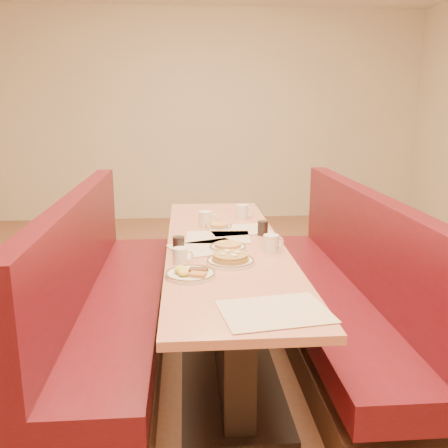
{
  "coord_description": "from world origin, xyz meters",
  "views": [
    {
      "loc": [
        -0.24,
        -2.89,
        1.58
      ],
      "look_at": [
        0.0,
        0.11,
        0.85
      ],
      "focal_mm": 40.0,
      "sensor_mm": 36.0,
      "label": 1
    }
  ],
  "objects": [
    {
      "name": "booth_right",
      "position": [
        0.73,
        0.0,
        0.36
      ],
      "size": [
        0.55,
        2.5,
        1.05
      ],
      "color": "#4C3326",
      "rests_on": "ground"
    },
    {
      "name": "placemat_near_right",
      "position": [
        0.12,
        -1.02,
        0.75
      ],
      "size": [
        0.48,
        0.39,
        0.0
      ],
      "primitive_type": "cube",
      "rotation": [
        0.0,
        0.0,
        0.15
      ],
      "color": "beige",
      "rests_on": "diner_table"
    },
    {
      "name": "placemat_far_right",
      "position": [
        0.12,
        0.33,
        0.75
      ],
      "size": [
        0.44,
        0.36,
        0.0
      ],
      "primitive_type": "cube",
      "rotation": [
        0.0,
        0.0,
        0.17
      ],
      "color": "beige",
      "rests_on": "diner_table"
    },
    {
      "name": "pancake_plate",
      "position": [
        -0.0,
        -0.37,
        0.77
      ],
      "size": [
        0.26,
        0.26,
        0.06
      ],
      "rotation": [
        0.0,
        0.0,
        -0.06
      ],
      "color": "white",
      "rests_on": "diner_table"
    },
    {
      "name": "coffee_mug_b",
      "position": [
        -0.27,
        -0.35,
        0.79
      ],
      "size": [
        0.11,
        0.08,
        0.08
      ],
      "rotation": [
        0.0,
        0.0,
        0.04
      ],
      "color": "white",
      "rests_on": "diner_table"
    },
    {
      "name": "diner_table",
      "position": [
        0.0,
        0.0,
        0.37
      ],
      "size": [
        0.7,
        2.5,
        0.75
      ],
      "color": "black",
      "rests_on": "ground"
    },
    {
      "name": "room_envelope",
      "position": [
        0.0,
        0.0,
        1.93
      ],
      "size": [
        6.04,
        8.04,
        2.82
      ],
      "color": "beige",
      "rests_on": "ground"
    },
    {
      "name": "coffee_mug_a",
      "position": [
        0.25,
        -0.17,
        0.8
      ],
      "size": [
        0.13,
        0.09,
        0.1
      ],
      "rotation": [
        0.0,
        0.0,
        0.32
      ],
      "color": "white",
      "rests_on": "diner_table"
    },
    {
      "name": "soda_tumbler_mid",
      "position": [
        0.26,
        0.19,
        0.8
      ],
      "size": [
        0.07,
        0.07,
        0.09
      ],
      "color": "black",
      "rests_on": "diner_table"
    },
    {
      "name": "placemat_far_left",
      "position": [
        -0.03,
        0.15,
        0.75
      ],
      "size": [
        0.42,
        0.32,
        0.0
      ],
      "primitive_type": "cube",
      "rotation": [
        0.0,
        0.0,
        -0.05
      ],
      "color": "beige",
      "rests_on": "diner_table"
    },
    {
      "name": "coffee_mug_c",
      "position": [
        0.18,
        0.69,
        0.8
      ],
      "size": [
        0.13,
        0.09,
        0.1
      ],
      "rotation": [
        0.0,
        0.0,
        -0.28
      ],
      "color": "white",
      "rests_on": "diner_table"
    },
    {
      "name": "booth_left",
      "position": [
        -0.73,
        0.0,
        0.36
      ],
      "size": [
        0.55,
        2.5,
        1.05
      ],
      "color": "#4C3326",
      "rests_on": "ground"
    },
    {
      "name": "soda_tumbler_near",
      "position": [
        -0.28,
        -0.15,
        0.8
      ],
      "size": [
        0.07,
        0.07,
        0.09
      ],
      "color": "black",
      "rests_on": "diner_table"
    },
    {
      "name": "coffee_mug_d",
      "position": [
        -0.1,
        0.48,
        0.8
      ],
      "size": [
        0.13,
        0.09,
        0.1
      ],
      "rotation": [
        0.0,
        0.0,
        -0.18
      ],
      "color": "white",
      "rests_on": "diner_table"
    },
    {
      "name": "ground",
      "position": [
        0.0,
        0.0,
        0.0
      ],
      "size": [
        8.0,
        8.0,
        0.0
      ],
      "primitive_type": "plane",
      "color": "#9E6647",
      "rests_on": "ground"
    },
    {
      "name": "eggs_plate",
      "position": [
        -0.22,
        -0.56,
        0.77
      ],
      "size": [
        0.25,
        0.25,
        0.05
      ],
      "rotation": [
        0.0,
        0.0,
        -0.34
      ],
      "color": "white",
      "rests_on": "diner_table"
    },
    {
      "name": "extra_plate_mid",
      "position": [
        0.01,
        -0.1,
        0.77
      ],
      "size": [
        0.22,
        0.22,
        0.04
      ],
      "rotation": [
        0.0,
        0.0,
        0.04
      ],
      "color": "white",
      "rests_on": "diner_table"
    },
    {
      "name": "extra_plate_far",
      "position": [
        -0.01,
        0.41,
        0.76
      ],
      "size": [
        0.18,
        0.18,
        0.04
      ],
      "rotation": [
        0.0,
        0.0,
        -0.42
      ],
      "color": "white",
      "rests_on": "diner_table"
    },
    {
      "name": "placemat_near_left",
      "position": [
        -0.12,
        -0.08,
        0.75
      ],
      "size": [
        0.48,
        0.42,
        0.0
      ],
      "primitive_type": "cube",
      "rotation": [
        0.0,
        0.0,
        0.37
      ],
      "color": "beige",
      "rests_on": "diner_table"
    }
  ]
}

